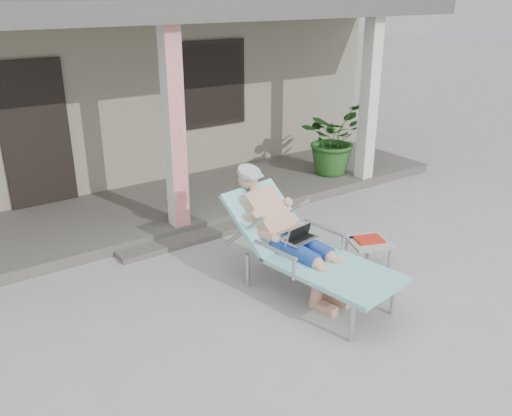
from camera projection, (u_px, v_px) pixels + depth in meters
ground at (272, 302)px, 5.84m from camera, size 60.00×60.00×0.00m
house at (69, 73)px, 10.17m from camera, size 10.40×5.40×3.30m
porch_deck at (154, 209)px, 8.10m from camera, size 10.00×2.00×0.15m
porch_overhang at (141, 18)px, 7.04m from camera, size 10.00×2.30×2.85m
porch_step at (190, 239)px, 7.23m from camera, size 2.00×0.30×0.07m
lounger at (297, 220)px, 5.79m from camera, size 1.11×2.18×1.37m
side_table at (369, 243)px, 6.40m from camera, size 0.58×0.58×0.41m
potted_palm at (332, 138)px, 9.28m from camera, size 1.39×1.31×1.23m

